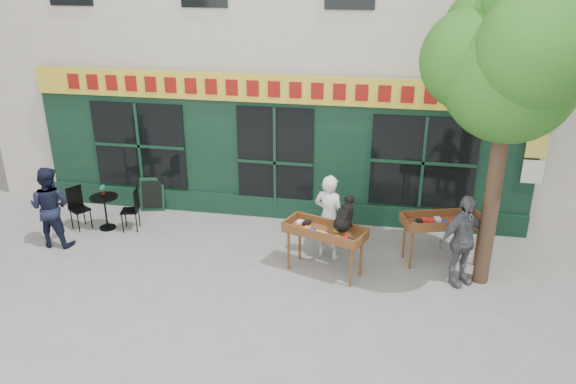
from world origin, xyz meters
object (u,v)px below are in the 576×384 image
Objects in this scene: bistro_table at (105,206)px; man_left at (50,207)px; book_cart_center at (325,234)px; book_cart_right at (442,224)px; woman at (329,217)px; man_right at (462,241)px; dog at (344,213)px.

bistro_table is 0.44× the size of man_left.
book_cart_center is 1.00× the size of book_cart_right.
woman is at bearing 168.16° from book_cart_right.
man_right reaches higher than bistro_table.
man_left is at bearing 24.95° from woman.
book_cart_center is 0.65m from woman.
man_right is 2.28× the size of bistro_table.
man_right is at bearing -173.26° from woman.
woman is 2.17m from book_cart_right.
dog is 2.16m from man_right.
man_left is (-6.01, 0.16, -0.44)m from dog.
book_cart_center is 5.66m from man_left.
man_right is at bearing 176.68° from man_left.
woman reaches higher than man_left.
book_cart_center reaches higher than bistro_table.
man_left is at bearing -127.87° from bistro_table.
book_cart_right is at bearing -155.45° from woman.
dog is 0.35× the size of man_right.
book_cart_right is 7.13m from bistro_table.
dog is 0.35× the size of man_left.
dog is 5.46m from bistro_table.
woman is at bearing 130.34° from man_right.
man_left is at bearing 142.97° from man_right.
bistro_table is (-7.43, 0.92, -0.32)m from man_right.
man_left is at bearing 168.44° from book_cart_right.
woman is 5.69m from man_left.
woman is 2.53m from man_right.
bistro_table is (-5.31, 1.06, -0.75)m from dog.
man_left reaches higher than book_cart_center.
man_right is (0.30, -0.75, 0.04)m from book_cart_right.
book_cart_right is 2.13× the size of bistro_table.
dog is 6.03m from man_left.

